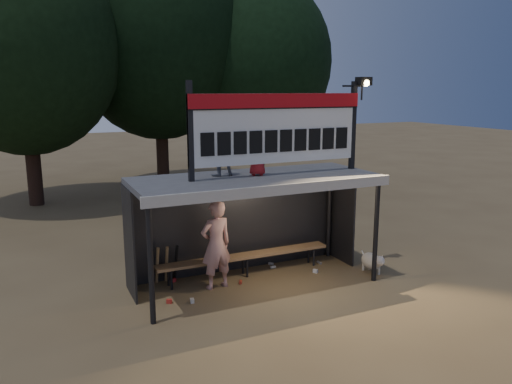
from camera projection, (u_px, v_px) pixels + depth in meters
ground at (255, 284)px, 10.59m from camera, size 80.00×80.00×0.00m
player at (216, 245)px, 10.21m from camera, size 0.73×0.53×1.86m
child_a at (219, 147)px, 10.06m from camera, size 0.57×0.45×1.17m
child_b at (257, 154)px, 10.14m from camera, size 0.49×0.41×0.86m
dugout_shelter at (250, 197)px, 10.43m from camera, size 5.10×2.08×2.32m
scoreboard_assembly at (280, 126)px, 10.14m from camera, size 4.10×0.27×1.99m
bench at (245, 257)px, 10.99m from camera, size 4.00×0.35×0.48m
tree_left at (23, 45)px, 16.71m from camera, size 6.46×6.46×9.27m
tree_mid at (158, 35)px, 19.97m from camera, size 7.22×7.22×10.36m
tree_right at (259, 61)px, 20.92m from camera, size 6.08×6.08×8.72m
dog at (373, 261)px, 11.16m from camera, size 0.36×0.81×0.49m
bats at (167, 264)px, 10.54m from camera, size 0.48×0.33×0.84m
litter at (247, 278)px, 10.82m from camera, size 3.90×1.35×0.08m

